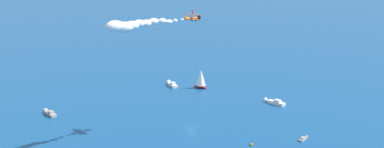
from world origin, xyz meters
name	(u,v)px	position (x,y,z in m)	size (l,w,h in m)	color
ground_plane	(192,128)	(0.00, 0.00, 0.00)	(2000.00, 2000.00, 0.00)	navy
sailboat_far_port	(201,79)	(-56.42, -3.61, 4.89)	(6.49, 8.30, 10.70)	#B21E1E
motorboat_inshore	(274,102)	(-35.39, 32.26, 0.79)	(8.22, 9.62, 2.94)	white
motorboat_trailing	(49,113)	(-6.62, -61.47, 0.71)	(7.78, 8.40, 2.64)	#9E9993
motorboat_ahead	(172,84)	(-58.61, -19.26, 0.81)	(10.25, 7.75, 3.02)	white
motorboat_mid_cluster	(304,138)	(5.77, 41.51, 0.42)	(5.27, 3.99, 1.55)	#9E9993
marker_buoy	(251,145)	(14.07, 22.87, 0.39)	(1.10, 1.10, 2.10)	orange
biplane_lead	(193,18)	(-0.22, 0.18, 42.36)	(6.68, 6.45, 3.57)	orange
wingwalker_lead	(193,12)	(-0.27, 0.15, 44.55)	(0.66, 0.78, 1.76)	red
smoke_trail_lead	(131,25)	(20.85, -16.85, 42.13)	(26.76, 22.34, 4.23)	white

